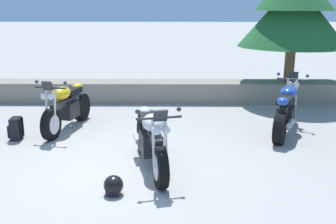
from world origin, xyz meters
The scene contains 8 objects.
ground_plane centered at (0.00, 0.00, 0.00)m, with size 120.00×120.00×0.00m, color #A3A099.
stone_wall centered at (0.00, 4.80, 0.28)m, with size 36.00×0.80×0.55m, color gray.
motorcycle_yellow_near_left centered at (-1.33, 2.17, 0.49)m, with size 0.74×2.05×1.18m.
motorcycle_silver_centre centered at (0.59, 0.07, 0.49)m, with size 0.84×2.04×1.18m.
motorcycle_blue_far_right centered at (3.27, 1.97, 0.49)m, with size 1.06×1.95×1.18m.
rider_backpack centered at (-2.17, 1.50, 0.24)m, with size 0.28×0.32×0.47m.
rider_helmet centered at (0.10, -0.86, 0.14)m, with size 0.28×0.28×0.28m.
pine_tree_mid_left centered at (4.11, 4.86, 2.54)m, with size 2.86×2.86×3.12m.
Camera 1 is at (0.92, -5.92, 2.57)m, focal length 42.38 mm.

